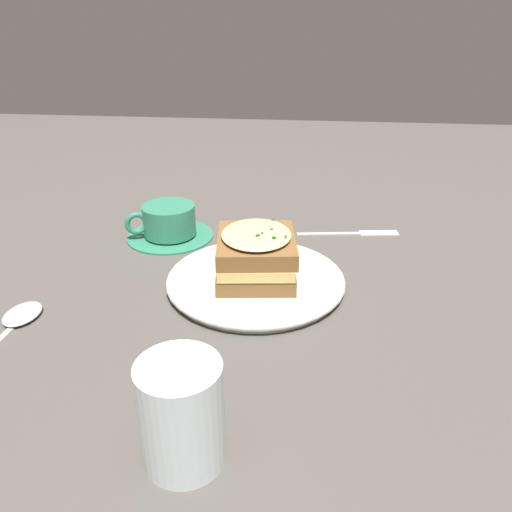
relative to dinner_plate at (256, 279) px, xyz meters
The scene contains 7 objects.
ground_plane 0.03m from the dinner_plate, ahead, with size 2.40×2.40×0.00m, color #514C47.
dinner_plate is the anchor object (origin of this frame).
sandwich 0.04m from the dinner_plate, 101.17° to the left, with size 0.12×0.14×0.07m.
teacup_with_saucer 0.23m from the dinner_plate, 41.60° to the right, with size 0.15×0.15×0.06m.
water_glass 0.32m from the dinner_plate, 84.50° to the left, with size 0.07×0.07×0.10m, color silver.
fork 0.26m from the dinner_plate, 129.46° to the right, with size 0.18×0.04×0.00m.
spoon 0.32m from the dinner_plate, 23.62° to the left, with size 0.05×0.18×0.01m.
Camera 1 is at (-0.10, 0.63, 0.36)m, focal length 35.00 mm.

